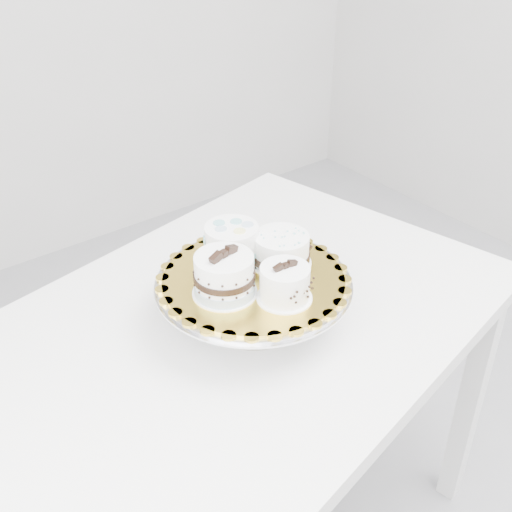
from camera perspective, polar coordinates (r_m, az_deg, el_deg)
table at (r=1.32m, az=-2.14°, el=-8.70°), size 1.28×0.98×0.75m
cake_stand at (r=1.22m, az=-0.22°, el=-3.35°), size 0.37×0.37×0.10m
cake_board at (r=1.20m, az=-0.22°, el=-2.03°), size 0.37×0.37×0.01m
cake_swirl at (r=1.13m, az=2.57°, el=-2.51°), size 0.10×0.10×0.08m
cake_banded at (r=1.14m, az=-2.83°, el=-1.86°), size 0.12×0.12×0.10m
cake_dots at (r=1.23m, az=-2.16°, el=1.10°), size 0.13×0.13×0.08m
cake_ribbon at (r=1.23m, az=2.30°, el=0.52°), size 0.13×0.13×0.06m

